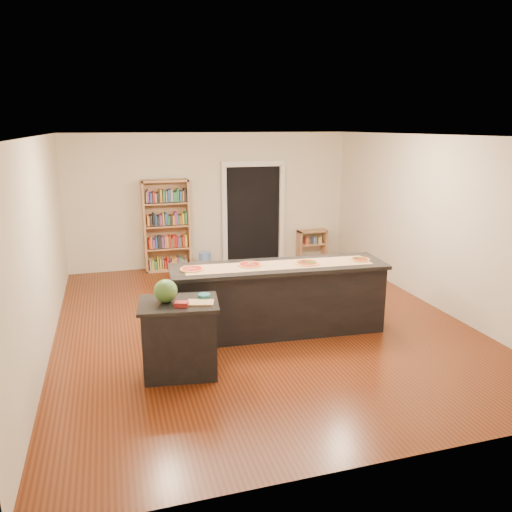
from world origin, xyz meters
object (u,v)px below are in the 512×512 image
object	(u,v)px
side_counter	(180,338)
bookshelf	(167,226)
waste_bin	(205,261)
low_shelf	(312,244)
kitchen_island	(278,298)
watermelon	(166,291)

from	to	relation	value
side_counter	bookshelf	bearing A→B (deg)	92.72
side_counter	waste_bin	size ratio (longest dim) A/B	2.49
bookshelf	low_shelf	distance (m)	3.31
kitchen_island	watermelon	bearing A→B (deg)	-149.80
bookshelf	watermelon	world-z (taller)	bookshelf
kitchen_island	low_shelf	distance (m)	4.29
side_counter	watermelon	bearing A→B (deg)	169.63
kitchen_island	watermelon	distance (m)	1.96
low_shelf	side_counter	bearing A→B (deg)	-128.28
side_counter	waste_bin	xyz separation A→B (m)	(1.13, 4.37, -0.28)
kitchen_island	low_shelf	world-z (taller)	kitchen_island
kitchen_island	side_counter	distance (m)	1.79
bookshelf	watermelon	distance (m)	4.58
side_counter	waste_bin	bearing A→B (deg)	83.17
low_shelf	waste_bin	size ratio (longest dim) A/B	1.75
low_shelf	watermelon	bearing A→B (deg)	-129.59
watermelon	bookshelf	bearing A→B (deg)	83.31
bookshelf	low_shelf	world-z (taller)	bookshelf
side_counter	low_shelf	bearing A→B (deg)	59.37
low_shelf	waste_bin	bearing A→B (deg)	-174.51
low_shelf	bookshelf	bearing A→B (deg)	-179.52
bookshelf	waste_bin	xyz separation A→B (m)	(0.73, -0.21, -0.75)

